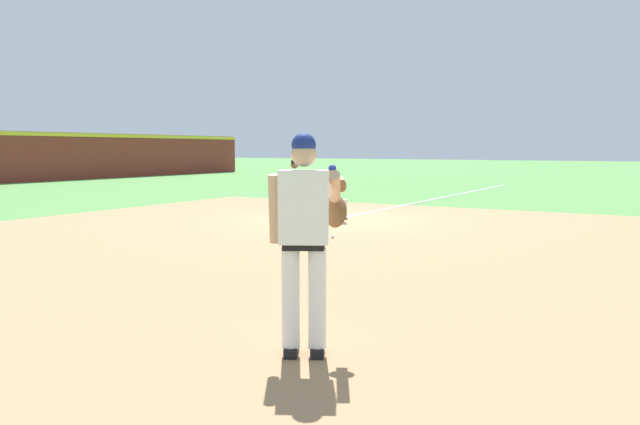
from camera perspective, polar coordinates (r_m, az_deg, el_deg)
The scene contains 8 objects.
ground_plane at distance 15.15m, azimuth 1.17°, elevation -0.69°, with size 160.00×160.00×0.00m, color #518942.
infield_dirt_patch at distance 10.20m, azimuth 0.50°, elevation -3.88°, with size 18.00×18.00×0.01m, color #A87F56.
foul_line_stripe at distance 22.78m, azimuth 11.45°, elevation 1.42°, with size 16.70×0.10×0.00m, color white.
first_base_bag at distance 15.15m, azimuth 1.17°, elevation -0.52°, with size 0.38×0.38×0.09m, color white.
baseball at distance 12.05m, azimuth 1.14°, elevation -2.21°, with size 0.07×0.07×0.07m, color white.
pitcher at distance 5.14m, azimuth -1.29°, elevation -1.68°, with size 0.83×0.58×1.86m.
first_baseman at distance 15.37m, azimuth 1.20°, elevation 2.14°, with size 0.83×1.01×1.34m.
umpire at distance 17.13m, azimuth -2.33°, elevation 2.73°, with size 0.63×0.68×1.46m.
Camera 1 is at (-13.15, -7.32, 1.73)m, focal length 35.00 mm.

